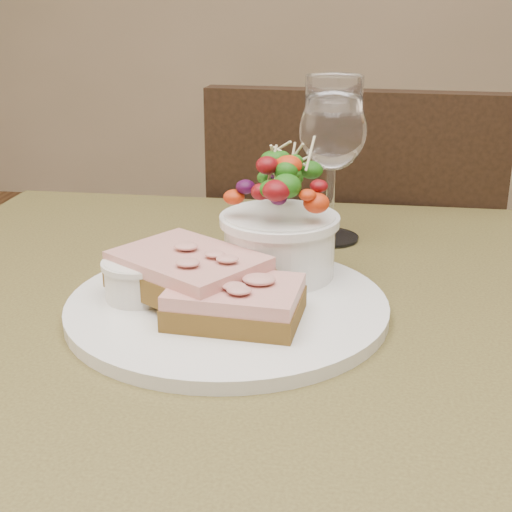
# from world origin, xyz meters

# --- Properties ---
(cafe_table) EXTENTS (0.80, 0.80, 0.75)m
(cafe_table) POSITION_xyz_m (0.00, 0.00, 0.65)
(cafe_table) COLOR #43371C
(cafe_table) RESTS_ON ground
(chair_far) EXTENTS (0.44, 0.44, 0.90)m
(chair_far) POSITION_xyz_m (0.09, 0.60, 0.29)
(chair_far) COLOR black
(chair_far) RESTS_ON ground
(dinner_plate) EXTENTS (0.29, 0.29, 0.01)m
(dinner_plate) POSITION_xyz_m (-0.03, 0.02, 0.76)
(dinner_plate) COLOR white
(dinner_plate) RESTS_ON cafe_table
(sandwich_front) EXTENTS (0.12, 0.09, 0.03)m
(sandwich_front) POSITION_xyz_m (-0.01, -0.02, 0.78)
(sandwich_front) COLOR #483013
(sandwich_front) RESTS_ON dinner_plate
(sandwich_back) EXTENTS (0.16, 0.15, 0.03)m
(sandwich_back) POSITION_xyz_m (-0.06, 0.02, 0.79)
(sandwich_back) COLOR #483013
(sandwich_back) RESTS_ON dinner_plate
(ramekin) EXTENTS (0.06, 0.06, 0.04)m
(ramekin) POSITION_xyz_m (-0.11, 0.02, 0.78)
(ramekin) COLOR silver
(ramekin) RESTS_ON dinner_plate
(salad_bowl) EXTENTS (0.11, 0.11, 0.13)m
(salad_bowl) POSITION_xyz_m (0.01, 0.09, 0.82)
(salad_bowl) COLOR white
(salad_bowl) RESTS_ON dinner_plate
(garnish) EXTENTS (0.05, 0.04, 0.02)m
(garnish) POSITION_xyz_m (-0.09, 0.11, 0.77)
(garnish) COLOR #0E3E0B
(garnish) RESTS_ON dinner_plate
(wine_glass) EXTENTS (0.08, 0.08, 0.18)m
(wine_glass) POSITION_xyz_m (0.05, 0.24, 0.87)
(wine_glass) COLOR white
(wine_glass) RESTS_ON cafe_table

